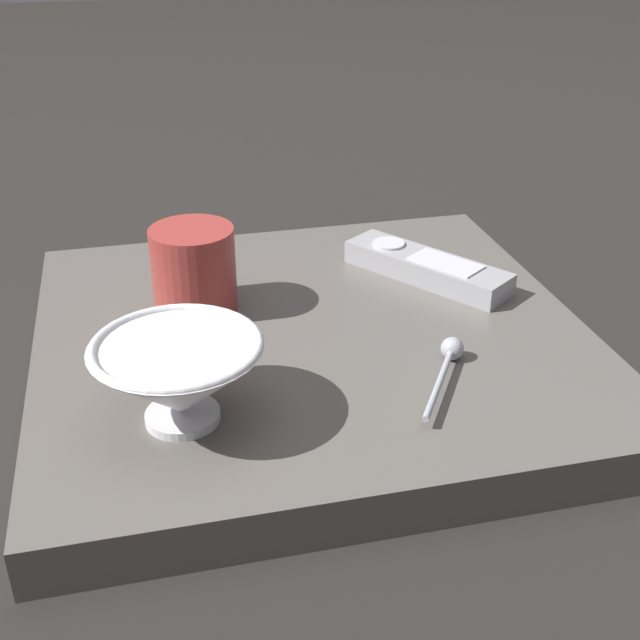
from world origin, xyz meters
TOP-DOWN VIEW (x-y plane):
  - ground_plane at (0.00, 0.00)m, footprint 6.00×6.00m
  - table at (0.00, 0.00)m, footprint 0.52×0.55m
  - cereal_bowl at (0.13, -0.14)m, footprint 0.14×0.14m
  - coffee_mug at (-0.07, -0.11)m, footprint 0.09×0.09m
  - teaspoon at (0.11, 0.11)m, footprint 0.12×0.08m
  - tv_remote_near at (-0.08, 0.15)m, footprint 0.19×0.16m

SIDE VIEW (x-z plane):
  - ground_plane at x=0.00m, z-range 0.00..0.00m
  - table at x=0.00m, z-range 0.00..0.05m
  - teaspoon at x=0.11m, z-range 0.05..0.07m
  - tv_remote_near at x=-0.08m, z-range 0.04..0.07m
  - cereal_bowl at x=0.13m, z-range 0.05..0.13m
  - coffee_mug at x=-0.07m, z-range 0.05..0.14m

